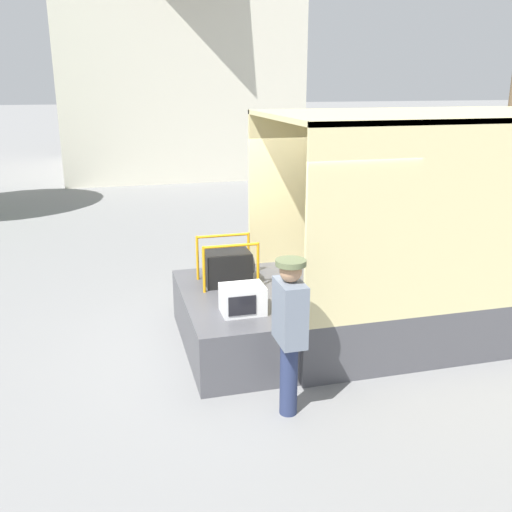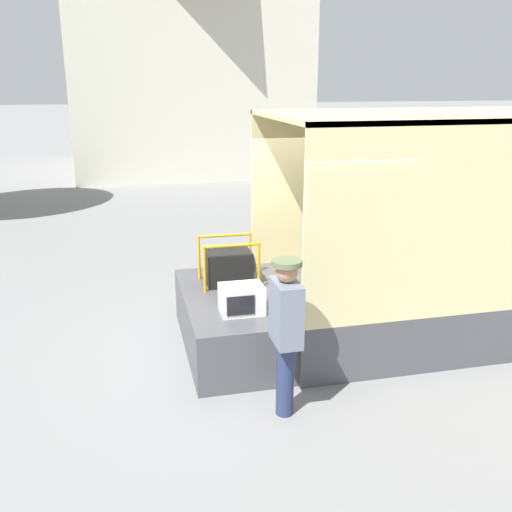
{
  "view_description": "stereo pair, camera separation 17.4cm",
  "coord_description": "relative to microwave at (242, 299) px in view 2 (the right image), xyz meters",
  "views": [
    {
      "loc": [
        -1.93,
        -6.49,
        3.26
      ],
      "look_at": [
        -0.26,
        -0.2,
        1.25
      ],
      "focal_mm": 40.0,
      "sensor_mm": 36.0,
      "label": 1
    },
    {
      "loc": [
        -1.76,
        -6.53,
        3.26
      ],
      "look_at": [
        -0.26,
        -0.2,
        1.25
      ],
      "focal_mm": 40.0,
      "sensor_mm": 36.0,
      "label": 2
    }
  ],
  "objects": [
    {
      "name": "portable_generator",
      "position": [
        0.06,
        1.02,
        0.06
      ],
      "size": [
        0.74,
        0.54,
        0.6
      ],
      "color": "black",
      "rests_on": "tailgate_deck"
    },
    {
      "name": "tailgate_deck",
      "position": [
        -0.04,
        0.58,
        -0.51
      ],
      "size": [
        1.13,
        2.32,
        0.7
      ],
      "primitive_type": "cube",
      "color": "#4C4C51",
      "rests_on": "ground"
    },
    {
      "name": "house_backdrop",
      "position": [
        1.29,
        16.57,
        3.9
      ],
      "size": [
        8.33,
        8.12,
        9.35
      ],
      "color": "beige",
      "rests_on": "ground"
    },
    {
      "name": "worker_person",
      "position": [
        0.22,
        -1.06,
        0.14
      ],
      "size": [
        0.3,
        0.44,
        1.65
      ],
      "color": "navy",
      "rests_on": "ground"
    },
    {
      "name": "microwave",
      "position": [
        0.0,
        0.0,
        0.0
      ],
      "size": [
        0.49,
        0.38,
        0.33
      ],
      "color": "white",
      "rests_on": "tailgate_deck"
    },
    {
      "name": "ground_plane",
      "position": [
        0.52,
        0.58,
        -0.87
      ],
      "size": [
        160.0,
        160.0,
        0.0
      ],
      "primitive_type": "plane",
      "color": "gray"
    }
  ]
}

